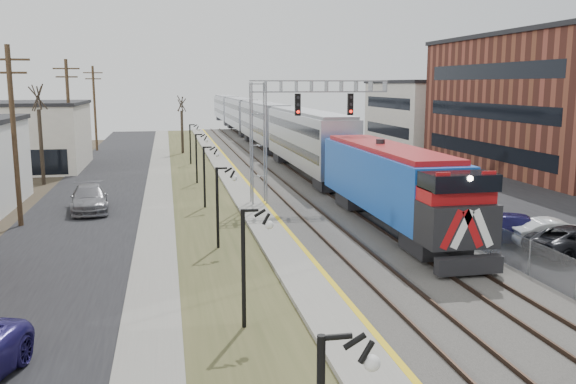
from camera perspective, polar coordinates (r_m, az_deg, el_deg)
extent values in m
cube|color=black|center=(46.73, -17.54, -0.11)|extent=(7.00, 120.00, 0.04)
cube|color=gray|center=(46.44, -12.02, 0.11)|extent=(2.00, 120.00, 0.08)
cube|color=#404625|center=(46.49, -8.32, 0.22)|extent=(4.00, 120.00, 0.06)
cube|color=gray|center=(46.72, -4.65, 0.45)|extent=(2.00, 120.00, 0.24)
cube|color=#595651|center=(47.55, 1.35, 0.63)|extent=(8.00, 120.00, 0.20)
cube|color=black|center=(51.51, 14.49, 0.95)|extent=(16.00, 120.00, 0.04)
cube|color=gold|center=(46.81, -3.58, 0.64)|extent=(0.24, 120.00, 0.01)
cube|color=#2D2119|center=(47.00, -1.92, 0.73)|extent=(0.08, 120.00, 0.15)
cube|color=#2D2119|center=(47.26, -0.13, 0.79)|extent=(0.08, 120.00, 0.15)
cube|color=#2D2119|center=(47.69, 2.23, 0.87)|extent=(0.08, 120.00, 0.15)
cube|color=#2D2119|center=(48.06, 3.97, 0.92)|extent=(0.08, 120.00, 0.15)
cube|color=blue|center=(33.11, 9.72, 0.50)|extent=(3.00, 17.00, 4.25)
cube|color=black|center=(25.77, 16.55, -6.58)|extent=(2.80, 0.50, 0.70)
cube|color=#989AA2|center=(52.34, 1.77, 4.71)|extent=(3.00, 22.00, 5.33)
cube|color=#989AA2|center=(74.66, -2.21, 6.31)|extent=(3.00, 22.00, 5.33)
cube|color=#989AA2|center=(97.20, -4.36, 7.16)|extent=(3.00, 22.00, 5.33)
cube|color=#989AA2|center=(119.84, -5.70, 7.69)|extent=(3.00, 22.00, 5.33)
cube|color=gray|center=(39.38, -2.80, 4.38)|extent=(1.00, 1.00, 8.00)
cube|color=gray|center=(39.98, 2.91, 9.85)|extent=(9.00, 0.80, 0.80)
cube|color=black|center=(39.22, 0.91, 8.17)|extent=(0.35, 0.25, 1.40)
cube|color=black|center=(40.10, 5.86, 8.17)|extent=(0.35, 0.25, 1.40)
cylinder|color=black|center=(19.80, -4.19, -7.29)|extent=(0.14, 0.14, 4.00)
cylinder|color=black|center=(29.45, -6.62, -1.55)|extent=(0.14, 0.14, 4.00)
cylinder|color=black|center=(39.27, -7.84, 1.34)|extent=(0.14, 0.14, 4.00)
cylinder|color=black|center=(49.17, -8.57, 3.07)|extent=(0.14, 0.14, 4.00)
cylinder|color=black|center=(61.09, -9.13, 4.40)|extent=(0.14, 0.14, 4.00)
cylinder|color=#4C3823|center=(36.81, -24.24, 4.67)|extent=(0.28, 0.28, 10.00)
cylinder|color=#4C3823|center=(56.44, -19.79, 6.54)|extent=(0.28, 0.28, 10.00)
cylinder|color=#4C3823|center=(76.26, -17.63, 7.43)|extent=(0.28, 0.28, 10.00)
cube|color=gray|center=(48.52, 6.20, 1.60)|extent=(0.04, 120.00, 1.60)
cube|color=beige|center=(62.71, -24.92, 4.66)|extent=(14.00, 12.00, 6.00)
cube|color=brown|center=(62.43, 24.47, 7.44)|extent=(16.00, 26.00, 12.00)
cube|color=beige|center=(84.09, 14.39, 7.10)|extent=(16.00, 18.00, 8.00)
cylinder|color=#382D23|center=(51.92, -22.08, 3.89)|extent=(0.30, 0.30, 5.95)
cylinder|color=#382D23|center=(70.99, -9.87, 5.52)|extent=(0.30, 0.30, 4.90)
imported|color=white|center=(32.39, 23.80, -3.64)|extent=(4.41, 2.05, 1.40)
imported|color=#19164F|center=(32.64, 20.96, -3.31)|extent=(5.37, 3.94, 1.45)
imported|color=slate|center=(39.81, 14.99, -0.55)|extent=(5.05, 3.68, 1.60)
imported|color=#0B3820|center=(50.49, 9.63, 1.66)|extent=(4.03, 2.06, 1.27)
imported|color=gray|center=(40.12, -18.10, -0.64)|extent=(2.81, 5.65, 1.58)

